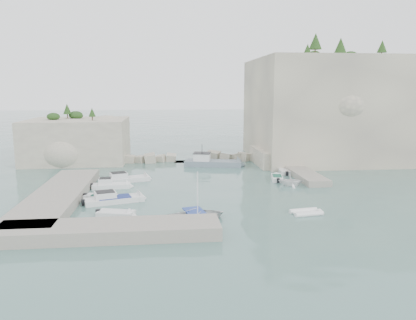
{
  "coord_description": "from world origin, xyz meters",
  "views": [
    {
      "loc": [
        -5.33,
        -44.74,
        11.9
      ],
      "look_at": [
        0.0,
        6.0,
        3.0
      ],
      "focal_mm": 35.0,
      "sensor_mm": 36.0,
      "label": 1
    }
  ],
  "objects": [
    {
      "name": "motorboat_d",
      "position": [
        -10.92,
        -2.06,
        0.0
      ],
      "size": [
        7.07,
        3.9,
        1.4
      ],
      "primitive_type": null,
      "rotation": [
        0.0,
        0.0,
        0.3
      ],
      "color": "silver",
      "rests_on": "ground"
    },
    {
      "name": "inflatable_dinghy",
      "position": [
        8.06,
        -8.24,
        0.0
      ],
      "size": [
        3.34,
        1.98,
        0.44
      ],
      "primitive_type": null,
      "rotation": [
        0.0,
        0.0,
        0.15
      ],
      "color": "white",
      "rests_on": "ground"
    },
    {
      "name": "tender_east_d",
      "position": [
        11.32,
        14.45,
        0.0
      ],
      "size": [
        5.13,
        2.73,
        1.88
      ],
      "primitive_type": "imported",
      "rotation": [
        0.0,
        0.0,
        1.38
      ],
      "color": "silver",
      "rests_on": "ground"
    },
    {
      "name": "tender_east_c",
      "position": [
        11.64,
        11.32,
        0.0
      ],
      "size": [
        1.98,
        4.81,
        0.7
      ],
      "primitive_type": null,
      "rotation": [
        0.0,
        0.0,
        1.47
      ],
      "color": "silver",
      "rests_on": "ground"
    },
    {
      "name": "tender_east_a",
      "position": [
        10.18,
        3.37,
        0.0
      ],
      "size": [
        3.48,
        3.12,
        1.63
      ],
      "primitive_type": "imported",
      "rotation": [
        0.0,
        0.0,
        1.41
      ],
      "color": "white",
      "rests_on": "ground"
    },
    {
      "name": "quay_south",
      "position": [
        -10.0,
        -12.5,
        0.55
      ],
      "size": [
        18.0,
        4.0,
        1.1
      ],
      "primitive_type": "cube",
      "color": "#9E9689",
      "rests_on": "ground"
    },
    {
      "name": "motorboat_b",
      "position": [
        -12.05,
        4.47,
        0.0
      ],
      "size": [
        5.07,
        1.91,
        1.4
      ],
      "primitive_type": null,
      "rotation": [
        0.0,
        0.0,
        0.06
      ],
      "color": "white",
      "rests_on": "ground"
    },
    {
      "name": "ledge_east",
      "position": [
        13.5,
        10.0,
        0.4
      ],
      "size": [
        3.0,
        16.0,
        0.8
      ],
      "primitive_type": "cube",
      "color": "#9E9689",
      "rests_on": "ground"
    },
    {
      "name": "breakwater",
      "position": [
        -1.0,
        22.0,
        0.7
      ],
      "size": [
        28.0,
        3.0,
        1.4
      ],
      "primitive_type": "cube",
      "color": "beige",
      "rests_on": "ground"
    },
    {
      "name": "cliff_east",
      "position": [
        23.0,
        23.0,
        8.5
      ],
      "size": [
        26.0,
        22.0,
        17.0
      ],
      "primitive_type": "cube",
      "color": "beige",
      "rests_on": "ground"
    },
    {
      "name": "cliff_terrace",
      "position": [
        13.0,
        18.0,
        1.25
      ],
      "size": [
        8.0,
        10.0,
        2.5
      ],
      "primitive_type": "cube",
      "color": "beige",
      "rests_on": "ground"
    },
    {
      "name": "motorboat_e",
      "position": [
        -10.15,
        -7.14,
        0.0
      ],
      "size": [
        4.05,
        2.47,
        0.7
      ],
      "primitive_type": null,
      "rotation": [
        0.0,
        0.0,
        -0.26
      ],
      "color": "silver",
      "rests_on": "ground"
    },
    {
      "name": "quay_west",
      "position": [
        -17.0,
        -1.0,
        0.55
      ],
      "size": [
        5.0,
        24.0,
        1.1
      ],
      "primitive_type": "cube",
      "color": "#9E9689",
      "rests_on": "ground"
    },
    {
      "name": "outcrop_west",
      "position": [
        -20.0,
        25.0,
        3.5
      ],
      "size": [
        16.0,
        14.0,
        7.0
      ],
      "primitive_type": "cube",
      "color": "beige",
      "rests_on": "ground"
    },
    {
      "name": "rowboat_mast",
      "position": [
        -2.52,
        -8.74,
        2.64
      ],
      "size": [
        0.1,
        0.1,
        4.2
      ],
      "primitive_type": "cylinder",
      "color": "white",
      "rests_on": "rowboat"
    },
    {
      "name": "vegetation",
      "position": [
        17.83,
        24.4,
        17.93
      ],
      "size": [
        53.48,
        13.88,
        13.4
      ],
      "color": "#1E4219",
      "rests_on": "ground"
    },
    {
      "name": "ground",
      "position": [
        0.0,
        0.0,
        0.0
      ],
      "size": [
        400.0,
        400.0,
        0.0
      ],
      "primitive_type": "plane",
      "color": "slate",
      "rests_on": "ground"
    },
    {
      "name": "motorboat_c",
      "position": [
        -12.33,
        -0.94,
        0.0
      ],
      "size": [
        4.5,
        2.66,
        0.7
      ],
      "primitive_type": null,
      "rotation": [
        0.0,
        0.0,
        -0.28
      ],
      "color": "silver",
      "rests_on": "ground"
    },
    {
      "name": "rowboat",
      "position": [
        -2.52,
        -8.74,
        0.0
      ],
      "size": [
        5.94,
        4.8,
        1.09
      ],
      "primitive_type": "imported",
      "rotation": [
        0.0,
        0.0,
        1.79
      ],
      "color": "silver",
      "rests_on": "ground"
    },
    {
      "name": "work_boat",
      "position": [
        2.04,
        17.68,
        0.0
      ],
      "size": [
        10.11,
        4.88,
        2.2
      ],
      "primitive_type": null,
      "rotation": [
        0.0,
        0.0,
        -0.21
      ],
      "color": "slate",
      "rests_on": "ground"
    },
    {
      "name": "tender_east_b",
      "position": [
        9.33,
        6.74,
        0.0
      ],
      "size": [
        2.02,
        4.06,
        0.7
      ],
      "primitive_type": null,
      "rotation": [
        0.0,
        0.0,
        1.38
      ],
      "color": "white",
      "rests_on": "ground"
    },
    {
      "name": "motorboat_a",
      "position": [
        -10.62,
        7.89,
        0.0
      ],
      "size": [
        6.98,
        3.91,
        1.4
      ],
      "primitive_type": null,
      "rotation": [
        0.0,
        0.0,
        0.31
      ],
      "color": "silver",
      "rests_on": "ground"
    }
  ]
}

